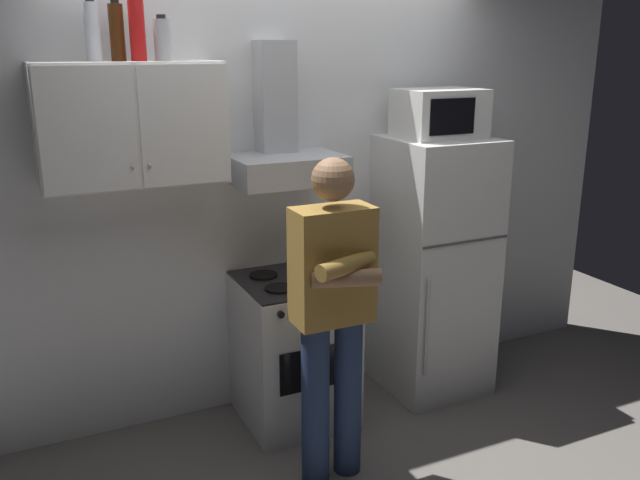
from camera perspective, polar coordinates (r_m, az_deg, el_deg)
The scene contains 13 objects.
ground_plane at distance 3.98m, azimuth 0.00°, elevation -16.09°, with size 7.00×7.00×0.00m, color slate.
back_wall_tiled at distance 4.00m, azimuth -3.68°, elevation 4.93°, with size 4.80×0.10×2.70m, color white.
upper_cabinet at distance 3.49m, azimuth -15.63°, elevation 9.39°, with size 0.90×0.37×0.60m.
stove_oven at distance 3.96m, azimuth -2.22°, elevation -9.19°, with size 0.60×0.62×0.87m.
range_hood at distance 3.73m, azimuth -3.19°, elevation 7.99°, with size 0.60×0.44×0.75m.
refrigerator at distance 4.25m, azimuth 9.59°, elevation -2.24°, with size 0.60×0.62×1.60m.
microwave at distance 4.07m, azimuth 10.06°, elevation 10.48°, with size 0.48×0.37×0.28m.
person_standing at distance 3.24m, azimuth 1.09°, elevation -6.03°, with size 0.38×0.33×1.64m.
cooking_pot at distance 3.72m, azimuth 0.26°, elevation -2.54°, with size 0.32×0.22×0.12m.
bottle_vodka_clear at distance 3.47m, azimuth -18.65°, elevation 16.35°, with size 0.07×0.07×0.29m.
bottle_soda_red at distance 3.47m, azimuth -15.17°, elevation 16.73°, with size 0.08×0.08×0.30m.
bottle_rum_dark at distance 3.50m, azimuth -16.76°, elevation 16.46°, with size 0.07×0.07×0.28m.
bottle_canister_steel at distance 3.49m, azimuth -13.17°, elevation 16.16°, with size 0.08×0.08×0.22m.
Camera 1 is at (-1.44, -3.05, 2.13)m, focal length 37.92 mm.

